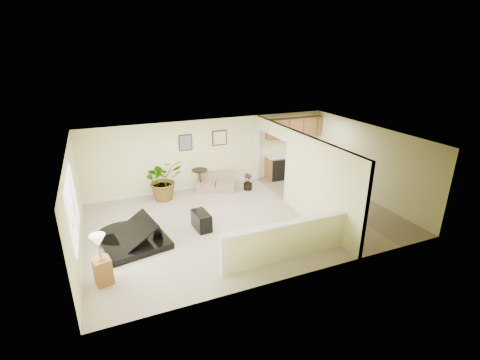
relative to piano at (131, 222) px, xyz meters
name	(u,v)px	position (x,y,z in m)	size (l,w,h in m)	color
floor	(244,219)	(3.25, 0.13, -0.63)	(9.00, 9.00, 0.00)	#C1B496
back_wall	(212,153)	(3.25, 3.13, 0.62)	(9.00, 0.04, 2.50)	#F2EEA5
front_wall	(300,227)	(3.25, -2.87, 0.62)	(9.00, 0.04, 2.50)	#F2EEA5
left_wall	(74,206)	(-1.25, 0.13, 0.62)	(0.04, 6.00, 2.50)	#F2EEA5
right_wall	(368,162)	(7.75, 0.13, 0.62)	(0.04, 6.00, 2.50)	#F2EEA5
ceiling	(245,138)	(3.25, 0.13, 1.87)	(9.00, 6.00, 0.04)	white
kitchen_vinyl	(331,202)	(6.40, 0.13, -0.63)	(2.70, 6.00, 0.01)	tan
interior_partition	(294,171)	(5.05, 0.38, 0.59)	(0.18, 5.99, 2.50)	#F2EEA5
pony_half_wall	(285,240)	(3.32, -2.17, -0.11)	(3.42, 0.22, 1.00)	#F2EEA5
left_window	(72,207)	(-1.24, -0.37, 0.82)	(0.05, 2.15, 1.45)	white
wall_art_left	(186,143)	(2.30, 3.10, 1.12)	(0.48, 0.04, 0.58)	#392514
wall_mirror	(219,138)	(3.55, 3.10, 1.17)	(0.55, 0.04, 0.55)	#392514
kitchen_cabinets	(291,155)	(6.44, 2.86, 0.24)	(2.36, 0.65, 2.33)	#945B30
piano	(131,222)	(0.00, 0.00, 0.00)	(2.08, 2.11, 1.51)	black
piano_bench	(201,221)	(1.90, 0.08, -0.38)	(0.38, 0.74, 0.49)	black
loveseat	(215,182)	(3.22, 2.72, -0.33)	(1.65, 1.26, 0.78)	#9E7F65
accent_table	(200,177)	(2.67, 2.78, -0.11)	(0.56, 0.56, 0.81)	black
palm_plant	(164,180)	(1.35, 2.58, 0.05)	(1.46, 1.33, 1.39)	black
small_plant	(248,183)	(4.29, 2.24, -0.38)	(0.39, 0.39, 0.60)	black
lamp_stand	(102,263)	(-0.78, -1.46, -0.13)	(0.42, 0.42, 1.20)	#945B30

